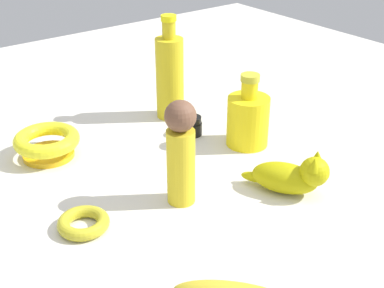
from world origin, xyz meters
name	(u,v)px	position (x,y,z in m)	size (l,w,h in m)	color
ground	(192,184)	(0.00, 0.00, 0.00)	(2.00, 2.00, 0.00)	silver
nail_polish_jar	(192,126)	(-0.12, -0.16, 0.02)	(0.04, 0.04, 0.04)	black
cat_figurine	(292,176)	(-0.12, 0.13, 0.03)	(0.11, 0.14, 0.08)	#B4AE0B
bottle_short	(248,119)	(-0.18, -0.05, 0.06)	(0.09, 0.09, 0.15)	yellow
bangle	(84,223)	(0.22, 0.00, 0.01)	(0.08, 0.08, 0.02)	gold
bowl	(47,142)	(0.16, -0.25, 0.03)	(0.13, 0.13, 0.05)	gold
person_figure_adult	(181,151)	(0.05, 0.03, 0.10)	(0.06, 0.06, 0.19)	yellow
bottle_tall	(170,75)	(-0.14, -0.26, 0.10)	(0.06, 0.06, 0.23)	gold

